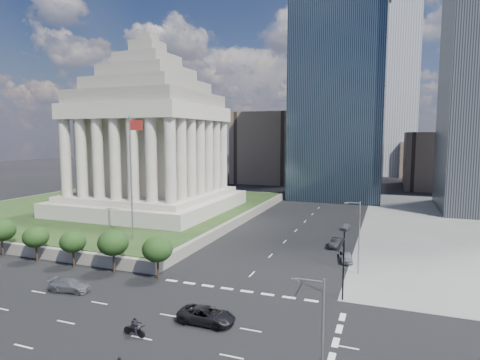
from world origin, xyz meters
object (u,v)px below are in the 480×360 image
at_px(flagpole, 132,171).
at_px(parked_sedan_near, 347,257).
at_px(street_lamp_south, 320,346).
at_px(parked_sedan_far, 346,226).
at_px(pickup_truck, 207,315).
at_px(street_lamp_north, 358,233).
at_px(war_memorial, 150,124).
at_px(parked_sedan_mid, 336,243).
at_px(suv_grey, 70,285).
at_px(motorcycle_trail, 134,327).
at_px(traffic_signal_ne, 342,260).

relative_size(flagpole, parked_sedan_near, 4.79).
relative_size(street_lamp_south, parked_sedan_near, 2.39).
height_order(parked_sedan_near, parked_sedan_far, parked_sedan_near).
bearing_deg(pickup_truck, street_lamp_north, -32.53).
bearing_deg(war_memorial, flagpole, -63.11).
relative_size(pickup_truck, parked_sedan_mid, 1.28).
distance_m(street_lamp_south, suv_grey, 34.66).
bearing_deg(parked_sedan_near, motorcycle_trail, -126.92).
bearing_deg(street_lamp_south, street_lamp_north, 90.00).
bearing_deg(parked_sedan_near, street_lamp_north, -77.86).
xyz_separation_m(traffic_signal_ne, suv_grey, (-31.11, -7.17, -4.51)).
bearing_deg(parked_sedan_far, suv_grey, -114.29).
bearing_deg(war_memorial, street_lamp_north, -25.92).
xyz_separation_m(parked_sedan_mid, motorcycle_trail, (-13.85, -37.47, 0.17)).
xyz_separation_m(war_memorial, flagpole, (12.17, -24.00, -8.29)).
distance_m(war_memorial, motorcycle_trail, 59.72).
height_order(flagpole, pickup_truck, flagpole).
bearing_deg(parked_sedan_far, pickup_truck, -93.24).
xyz_separation_m(street_lamp_south, pickup_truck, (-12.94, 10.84, -4.85)).
bearing_deg(suv_grey, motorcycle_trail, -123.02).
bearing_deg(war_memorial, street_lamp_south, -48.77).
xyz_separation_m(traffic_signal_ne, motorcycle_trail, (-17.35, -13.62, -4.33)).
bearing_deg(flagpole, parked_sedan_mid, 23.72).
relative_size(war_memorial, parked_sedan_mid, 8.53).
bearing_deg(pickup_truck, suv_grey, 85.10).
height_order(traffic_signal_ne, suv_grey, traffic_signal_ne).
distance_m(street_lamp_south, motorcycle_trail, 19.75).
distance_m(suv_grey, motorcycle_trail, 15.19).
relative_size(pickup_truck, suv_grey, 1.15).
relative_size(war_memorial, pickup_truck, 6.66).
xyz_separation_m(street_lamp_north, parked_sedan_far, (-4.15, 26.48, -5.05)).
xyz_separation_m(suv_grey, parked_sedan_near, (30.11, 23.41, -0.03)).
bearing_deg(motorcycle_trail, parked_sedan_far, 80.51).
distance_m(street_lamp_south, parked_sedan_near, 36.31).
xyz_separation_m(street_lamp_south, motorcycle_trail, (-18.18, 6.07, -4.74)).
bearing_deg(motorcycle_trail, war_memorial, 127.08).
relative_size(street_lamp_south, suv_grey, 1.96).
bearing_deg(flagpole, street_lamp_north, 1.63).
distance_m(street_lamp_north, parked_sedan_mid, 14.15).
distance_m(pickup_truck, motorcycle_trail, 7.08).
distance_m(flagpole, motorcycle_trail, 31.77).
distance_m(pickup_truck, parked_sedan_mid, 33.83).
xyz_separation_m(war_memorial, street_lamp_south, (47.33, -54.00, -15.74)).
bearing_deg(parked_sedan_far, war_memorial, -167.95).
xyz_separation_m(flagpole, parked_sedan_near, (33.33, 5.93, -12.40)).
distance_m(parked_sedan_mid, parked_sedan_far, 13.94).
bearing_deg(flagpole, street_lamp_south, -40.47).
distance_m(traffic_signal_ne, parked_sedan_near, 16.89).
bearing_deg(parked_sedan_far, motorcycle_trail, -97.83).
height_order(war_memorial, street_lamp_south, war_memorial).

